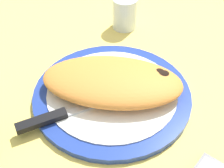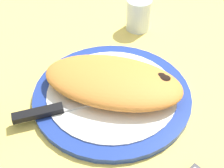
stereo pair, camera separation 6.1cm
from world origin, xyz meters
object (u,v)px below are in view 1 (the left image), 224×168
at_px(fork, 100,67).
at_px(calzone, 115,81).
at_px(water_glass, 125,15).
at_px(plate, 112,94).
at_px(knife, 57,116).

bearing_deg(fork, calzone, 116.52).
distance_m(calzone, water_glass, 0.27).
bearing_deg(plate, calzone, -130.69).
relative_size(plate, fork, 1.92).
bearing_deg(knife, fork, -115.60).
bearing_deg(water_glass, plate, 84.94).
bearing_deg(plate, knife, 36.76).
height_order(fork, water_glass, water_glass).
relative_size(fork, water_glass, 2.04).
bearing_deg(water_glass, knife, 70.19).
distance_m(calzone, fork, 0.08).
height_order(calzone, knife, calzone).
distance_m(fork, water_glass, 0.21).
bearing_deg(calzone, fork, -63.48).
height_order(knife, water_glass, water_glass).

